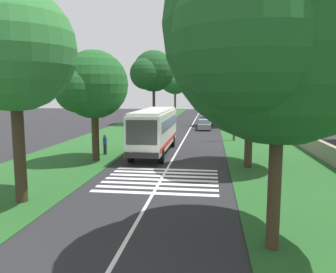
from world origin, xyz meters
name	(u,v)px	position (x,y,z in m)	size (l,w,h in m)	color
ground	(164,174)	(0.00, 0.00, 0.00)	(160.00, 160.00, 0.00)	#262628
grass_verge_left	(110,139)	(15.00, 8.20, 0.02)	(120.00, 8.00, 0.04)	#235623
grass_verge_right	(261,142)	(15.00, -8.20, 0.02)	(120.00, 8.00, 0.04)	#235623
centre_line	(183,140)	(15.00, 0.00, 0.00)	(110.00, 0.16, 0.01)	silver
coach_bus	(155,128)	(7.18, 1.80, 2.15)	(11.16, 2.62, 3.73)	silver
zebra_crossing	(161,180)	(-1.41, 0.00, 0.00)	(5.85, 6.80, 0.01)	silver
trailing_car_0	(205,125)	(25.77, -2.05, 0.67)	(4.30, 1.78, 1.43)	gray
trailing_car_1	(205,121)	(32.37, -2.02, 0.67)	(4.30, 1.78, 1.43)	navy
roadside_tree_left_0	(152,73)	(33.25, 6.55, 8.27)	(8.51, 6.76, 11.76)	#3D2D1E
roadside_tree_left_1	(174,82)	(61.36, 6.05, 7.49)	(7.89, 6.32, 10.80)	brown
roadside_tree_left_2	(11,53)	(-6.25, 6.09, 6.98)	(6.54, 5.64, 9.92)	#3D2D1E
roadside_tree_left_3	(93,87)	(3.71, 5.88, 5.59)	(6.33, 5.08, 8.27)	#3D2D1E
roadside_tree_right_0	(248,79)	(2.70, -5.36, 6.10)	(8.44, 7.22, 9.86)	#3D2D1E
roadside_tree_right_1	(231,86)	(31.72, -5.85, 6.08)	(8.27, 7.05, 9.75)	brown
roadside_tree_right_2	(229,88)	(41.97, -6.11, 5.83)	(6.14, 5.01, 8.43)	#3D2D1E
roadside_tree_right_3	(275,34)	(-9.40, -4.88, 7.05)	(8.89, 7.40, 10.92)	#3D2D1E
utility_pole	(235,104)	(15.46, -5.39, 3.88)	(0.24, 1.40, 7.40)	#473828
roadside_wall	(285,130)	(20.00, -11.60, 0.71)	(70.00, 0.40, 1.33)	gray
pedestrian	(105,144)	(5.86, 5.78, 0.91)	(0.34, 0.34, 1.69)	#26262D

